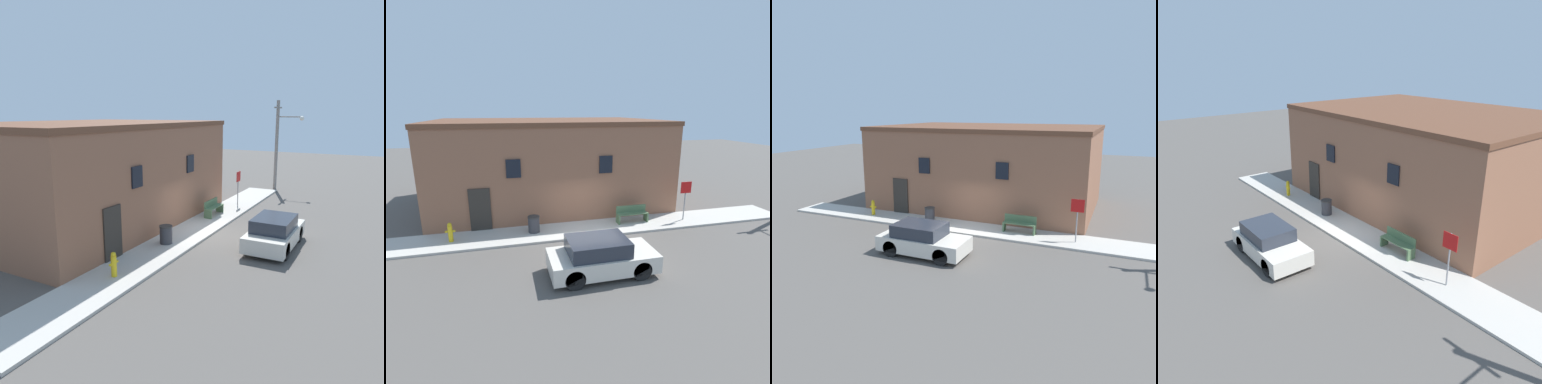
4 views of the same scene
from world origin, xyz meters
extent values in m
plane|color=#56514C|center=(0.00, 0.00, 0.00)|extent=(80.00, 80.00, 0.00)
cube|color=#BCB7AD|center=(0.00, 1.05, 0.05)|extent=(22.41, 2.10, 0.11)
cube|color=#8E5B42|center=(-0.85, 6.73, 2.49)|extent=(13.39, 9.25, 4.98)
cube|color=brown|center=(-0.85, 6.73, 5.10)|extent=(13.49, 9.35, 0.24)
cube|color=black|center=(-3.20, 2.07, 3.09)|extent=(0.70, 0.08, 0.90)
cube|color=black|center=(1.49, 2.07, 3.09)|extent=(0.70, 0.08, 0.90)
cube|color=#2D2823|center=(-4.87, 2.07, 1.10)|extent=(1.00, 0.08, 2.20)
cylinder|color=gold|center=(-6.14, 1.02, 0.48)|extent=(0.20, 0.20, 0.75)
sphere|color=gold|center=(-6.14, 1.02, 0.91)|extent=(0.18, 0.18, 0.18)
cylinder|color=gold|center=(-6.30, 1.02, 0.59)|extent=(0.11, 0.09, 0.09)
cylinder|color=gold|center=(-5.98, 1.02, 0.59)|extent=(0.11, 0.09, 0.09)
cylinder|color=gray|center=(5.56, 0.93, 1.15)|extent=(0.06, 0.06, 2.09)
cube|color=red|center=(5.56, 0.91, 1.89)|extent=(0.61, 0.02, 0.61)
cube|color=#4C6B47|center=(1.94, 1.24, 0.34)|extent=(0.08, 0.44, 0.46)
cube|color=#4C6B47|center=(3.52, 1.24, 0.34)|extent=(0.08, 0.44, 0.46)
cube|color=#4C6B47|center=(2.73, 1.24, 0.59)|extent=(1.66, 0.44, 0.04)
cube|color=#4C6B47|center=(2.73, 1.44, 0.79)|extent=(1.66, 0.04, 0.37)
cylinder|color=#333338|center=(-2.41, 1.19, 0.47)|extent=(0.54, 0.54, 0.73)
cylinder|color=#2D2D2D|center=(-2.41, 1.19, 0.87)|extent=(0.57, 0.57, 0.06)
cylinder|color=black|center=(0.82, -2.26, 0.36)|extent=(0.71, 0.20, 0.71)
cylinder|color=black|center=(0.82, -3.81, 0.36)|extent=(0.71, 0.20, 0.71)
cylinder|color=black|center=(-1.60, -2.26, 0.36)|extent=(0.71, 0.20, 0.71)
cylinder|color=black|center=(-1.60, -3.81, 0.36)|extent=(0.71, 0.20, 0.71)
cube|color=beige|center=(-0.39, -3.03, 0.52)|extent=(3.90, 1.75, 0.64)
cube|color=#282D38|center=(-0.58, -3.03, 1.11)|extent=(2.15, 1.54, 0.55)
camera|label=1|loc=(-15.61, -7.01, 5.66)|focal=35.00mm
camera|label=2|loc=(-3.69, -12.36, 5.82)|focal=28.00mm
camera|label=3|loc=(7.42, -16.55, 6.22)|focal=35.00mm
camera|label=4|loc=(12.49, -8.98, 7.98)|focal=35.00mm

